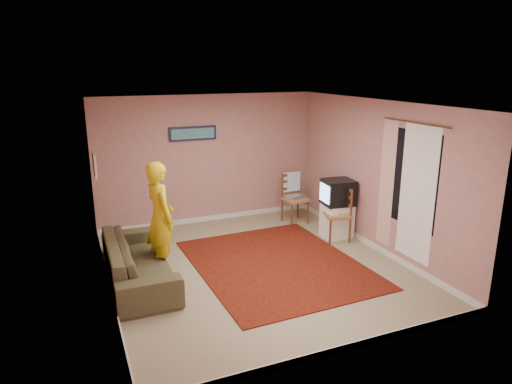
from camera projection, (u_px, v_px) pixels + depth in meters
name	position (u px, v px, depth m)	size (l,w,h in m)	color
ground	(255.00, 267.00, 7.37)	(5.00, 5.00, 0.00)	gray
wall_back	(208.00, 159.00, 9.24)	(4.50, 0.02, 2.60)	tan
wall_front	(346.00, 246.00, 4.80)	(4.50, 0.02, 2.60)	tan
wall_left	(102.00, 206.00, 6.18)	(0.02, 5.00, 2.60)	tan
wall_right	(375.00, 176.00, 7.86)	(0.02, 5.00, 2.60)	tan
ceiling	(255.00, 104.00, 6.67)	(4.50, 5.00, 0.02)	white
baseboard_back	(210.00, 218.00, 9.57)	(4.50, 0.02, 0.10)	silver
baseboard_front	(340.00, 349.00, 5.14)	(4.50, 0.02, 0.10)	silver
baseboard_left	(111.00, 289.00, 6.52)	(0.02, 5.00, 0.10)	silver
baseboard_right	(370.00, 244.00, 8.19)	(0.02, 5.00, 0.10)	silver
window	(412.00, 179.00, 7.01)	(0.01, 1.10, 1.50)	black
curtain_sheer	(417.00, 194.00, 6.93)	(0.01, 0.75, 2.10)	white
curtain_floral	(387.00, 184.00, 7.55)	(0.01, 0.35, 2.10)	silver
curtain_rod	(415.00, 123.00, 6.77)	(0.02, 0.02, 1.40)	brown
picture_back	(193.00, 134.00, 8.95)	(0.95, 0.04, 0.28)	#131736
picture_left	(95.00, 165.00, 7.55)	(0.04, 0.38, 0.42)	beige
area_rug	(276.00, 264.00, 7.46)	(2.52, 3.15, 0.02)	black
tv_cabinet	(337.00, 220.00, 8.60)	(0.50, 0.46, 0.64)	white
crt_tv	(338.00, 192.00, 8.45)	(0.60, 0.54, 0.47)	black
chair_a	(295.00, 193.00, 9.31)	(0.50, 0.48, 0.55)	#A77B51
dvd_player	(295.00, 197.00, 9.32)	(0.37, 0.27, 0.06)	#ABABB0
blue_throw	(291.00, 182.00, 9.42)	(0.38, 0.05, 0.40)	#80B1D2
chair_b	(338.00, 208.00, 8.36)	(0.54, 0.55, 0.55)	#A77B51
game_console	(337.00, 212.00, 8.38)	(0.20, 0.14, 0.04)	white
sofa	(138.00, 261.00, 6.81)	(2.23, 0.87, 0.65)	#4B442D
person	(160.00, 218.00, 6.99)	(0.64, 0.42, 1.77)	yellow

